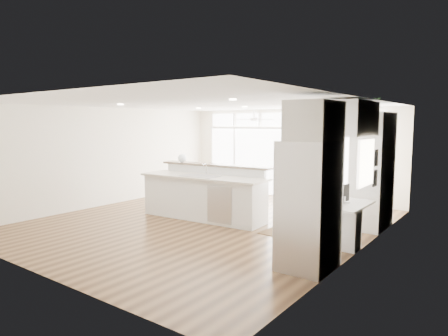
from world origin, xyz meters
The scene contains 24 objects.
floor centered at (0.00, 0.00, -0.01)m, with size 7.00×8.00×0.02m, color #402713.
ceiling centered at (0.00, 0.00, 2.70)m, with size 7.00×8.00×0.02m, color white.
wall_back centered at (0.00, 4.00, 1.35)m, with size 7.00×0.04×2.70m, color white.
wall_front centered at (0.00, -4.00, 1.35)m, with size 7.00×0.04×2.70m, color white.
wall_left centered at (-3.50, 0.00, 1.35)m, with size 0.04×8.00×2.70m, color white.
wall_right centered at (3.50, 0.00, 1.35)m, with size 0.04×8.00×2.70m, color white.
glass_wall centered at (0.00, 3.94, 1.05)m, with size 5.80×0.06×2.08m, color white.
transom_row centered at (0.00, 3.94, 2.38)m, with size 5.90×0.06×0.40m, color white.
desk_window centered at (3.46, 0.30, 1.55)m, with size 0.04×0.85×0.85m, color white.
ceiling_fan centered at (-0.50, 2.80, 2.48)m, with size 1.16×1.16×0.32m, color silver.
recessed_lights centered at (0.00, 0.20, 2.68)m, with size 3.40×3.00×0.02m, color white.
oven_cabinet centered at (3.17, 1.80, 1.25)m, with size 0.64×1.20×2.50m, color white.
desk_nook centered at (3.13, 0.30, 0.38)m, with size 0.72×1.30×0.76m, color white.
upper_cabinets centered at (3.17, 0.30, 2.35)m, with size 0.64×1.30×0.64m, color white.
refrigerator centered at (3.11, -1.35, 1.00)m, with size 0.76×0.90×2.00m, color #B7B7BC.
fridge_cabinet centered at (3.17, -1.35, 2.30)m, with size 0.64×0.90×0.60m, color white.
framed_photos centered at (3.46, 0.92, 1.40)m, with size 0.06×0.22×0.80m, color black.
kitchen_island centered at (-0.29, 0.23, 0.63)m, with size 3.19×1.20×1.27m, color white.
rug centered at (1.94, 0.19, 0.01)m, with size 0.97×0.70×0.01m, color #342110.
office_chair centered at (2.88, -0.14, 0.48)m, with size 0.50×0.46×0.97m, color black.
fishbowl centered at (-1.26, 0.56, 1.37)m, with size 0.22×0.22×0.22m, color white.
monitor centered at (3.05, 0.30, 0.94)m, with size 0.07×0.44×0.37m, color black.
keyboard centered at (2.88, 0.30, 0.77)m, with size 0.13×0.35×0.02m, color silver.
potted_plant centered at (3.17, 1.80, 2.62)m, with size 0.27×0.30×0.23m, color #2E5725.
Camera 1 is at (5.65, -7.01, 2.26)m, focal length 32.00 mm.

